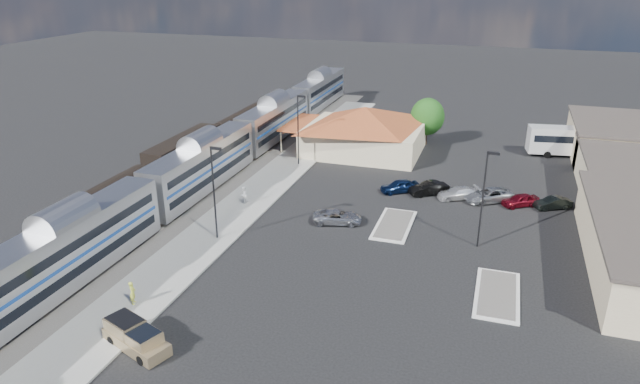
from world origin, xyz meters
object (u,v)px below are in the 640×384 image
(coach_bus, at_px, (576,140))
(pickup_truck, at_px, (136,338))
(suv, at_px, (337,217))
(station_depot, at_px, (364,129))

(coach_bus, bearing_deg, pickup_truck, 140.62)
(pickup_truck, relative_size, suv, 1.13)
(coach_bus, bearing_deg, station_depot, 94.88)
(station_depot, distance_m, pickup_truck, 46.36)
(station_depot, xyz_separation_m, coach_bus, (27.02, 6.68, -0.90))
(pickup_truck, xyz_separation_m, coach_bus, (30.95, 52.81, 1.39))
(station_depot, relative_size, suv, 3.81)
(pickup_truck, bearing_deg, coach_bus, -9.84)
(pickup_truck, height_order, suv, pickup_truck)
(station_depot, height_order, suv, station_depot)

